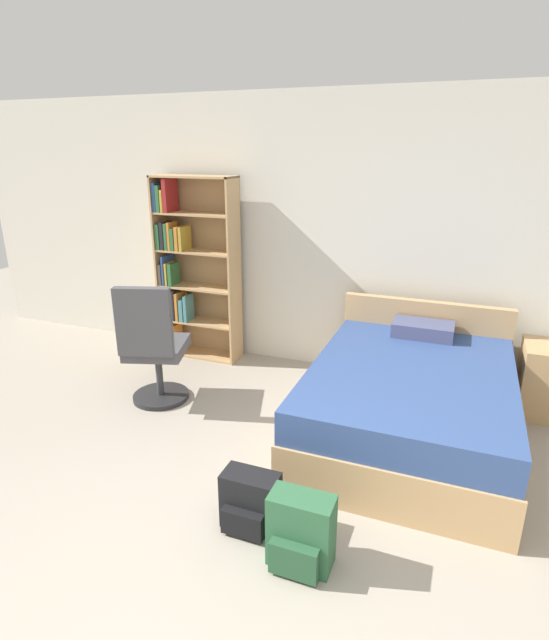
% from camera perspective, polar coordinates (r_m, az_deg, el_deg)
% --- Properties ---
extents(wall_back, '(9.00, 0.06, 2.60)m').
position_cam_1_polar(wall_back, '(4.72, 10.27, 9.03)').
color(wall_back, silver).
rests_on(wall_back, ground_plane).
extents(bookshelf, '(0.85, 0.29, 1.85)m').
position_cam_1_polar(bookshelf, '(5.19, -9.75, 5.75)').
color(bookshelf, tan).
rests_on(bookshelf, ground_plane).
extents(bed, '(1.44, 1.94, 0.83)m').
position_cam_1_polar(bed, '(3.95, 15.21, -8.78)').
color(bed, tan).
rests_on(bed, ground_plane).
extents(office_chair, '(0.61, 0.67, 1.09)m').
position_cam_1_polar(office_chair, '(4.29, -13.67, -3.19)').
color(office_chair, '#232326').
rests_on(office_chair, ground_plane).
extents(nightstand, '(0.44, 0.49, 0.60)m').
position_cam_1_polar(nightstand, '(4.68, 28.84, -6.07)').
color(nightstand, tan).
rests_on(nightstand, ground_plane).
extents(backpack_green, '(0.34, 0.24, 0.42)m').
position_cam_1_polar(backpack_green, '(2.84, 2.98, -23.16)').
color(backpack_green, '#2D603D').
rests_on(backpack_green, ground_plane).
extents(backpack_black, '(0.33, 0.24, 0.34)m').
position_cam_1_polar(backpack_black, '(3.07, -2.83, -20.08)').
color(backpack_black, black).
rests_on(backpack_black, ground_plane).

